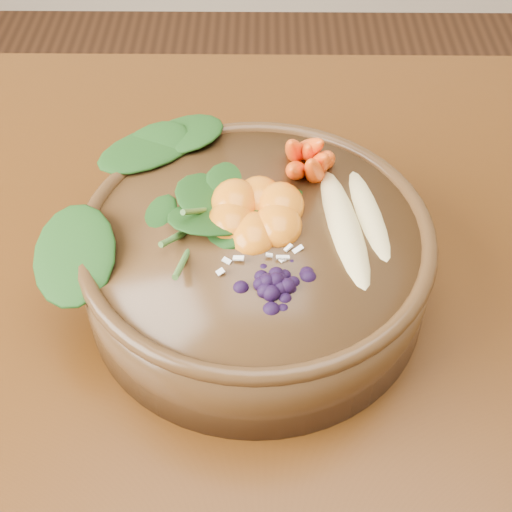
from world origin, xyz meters
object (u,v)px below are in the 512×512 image
Objects in this scene: dining_table at (502,377)px; carrot_cluster at (307,129)px; blueberry_pile at (269,268)px; banana_halves at (358,207)px; kale_heap at (195,166)px; stoneware_bowl at (256,264)px; mandarin_cluster at (256,201)px.

dining_table is 18.93× the size of carrot_cluster.
banana_halves is at bearing 45.13° from blueberry_pile.
blueberry_pile is at bearing -61.56° from kale_heap.
carrot_cluster is 0.60× the size of blueberry_pile.
stoneware_bowl is 0.10m from banana_halves.
blueberry_pile is at bearing -82.62° from mandarin_cluster.
dining_table is 16.46× the size of mandarin_cluster.
mandarin_cluster is (-0.25, 0.05, 0.19)m from dining_table.
blueberry_pile reaches higher than stoneware_bowl.
stoneware_bowl is 2.16× the size of blueberry_pile.
carrot_cluster is (0.05, 0.09, 0.08)m from stoneware_bowl.
carrot_cluster is (0.10, 0.03, 0.02)m from kale_heap.
mandarin_cluster is (-0.09, 0.00, 0.00)m from banana_halves.
dining_table is at bearing -6.42° from stoneware_bowl.
mandarin_cluster reaches higher than stoneware_bowl.
banana_halves is 1.82× the size of mandarin_cluster.
mandarin_cluster is at bearing -35.14° from kale_heap.
stoneware_bowl is at bearing -123.69° from carrot_cluster.
dining_table is 0.32m from carrot_cluster.
stoneware_bowl is at bearing 99.50° from blueberry_pile.
blueberry_pile is at bearing -109.55° from carrot_cluster.
kale_heap is at bearing 144.86° from mandarin_cluster.
mandarin_cluster is (0.05, -0.04, -0.01)m from kale_heap.
banana_halves is 1.25× the size of blueberry_pile.
mandarin_cluster is at bearing 90.30° from stoneware_bowl.
blueberry_pile reaches higher than mandarin_cluster.
carrot_cluster is 0.09m from mandarin_cluster.
stoneware_bowl is 3.15× the size of mandarin_cluster.
banana_halves is (0.09, 0.01, 0.06)m from stoneware_bowl.
mandarin_cluster is at bearing 170.25° from banana_halves.
blueberry_pile is at bearing -171.67° from dining_table.
stoneware_bowl is 0.13m from carrot_cluster.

